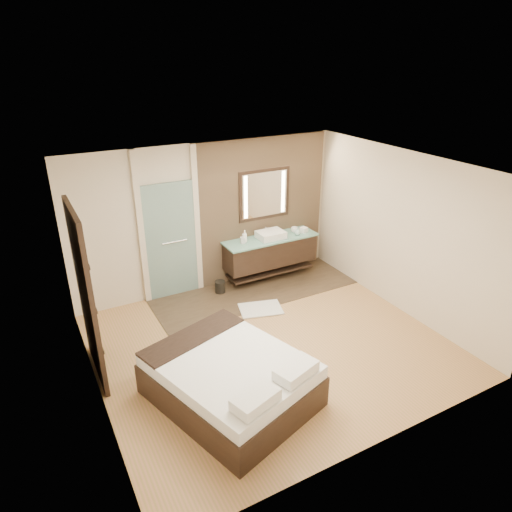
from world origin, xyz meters
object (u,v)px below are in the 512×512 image
waste_bin (220,287)px  bed (231,379)px  mirror_unit (264,194)px  vanity (270,251)px

waste_bin → bed: bearing=-111.5°
mirror_unit → waste_bin: bearing=-164.4°
vanity → bed: 3.46m
vanity → mirror_unit: 1.10m
bed → waste_bin: bed is taller
vanity → bed: size_ratio=0.80×
vanity → waste_bin: (-1.10, -0.07, -0.46)m
vanity → mirror_unit: (0.00, 0.24, 1.07)m
mirror_unit → waste_bin: size_ratio=4.50×
mirror_unit → vanity: bearing=-90.0°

